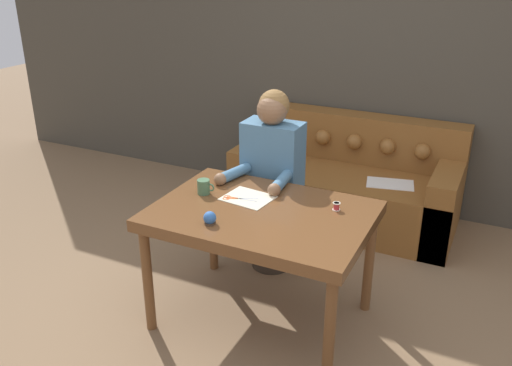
{
  "coord_description": "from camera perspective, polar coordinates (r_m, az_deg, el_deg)",
  "views": [
    {
      "loc": [
        1.09,
        -2.38,
        2.09
      ],
      "look_at": [
        -0.18,
        0.25,
        0.84
      ],
      "focal_mm": 38.0,
      "sensor_mm": 36.0,
      "label": 1
    }
  ],
  "objects": [
    {
      "name": "couch",
      "position": [
        4.57,
        9.58,
        -0.15
      ],
      "size": [
        1.78,
        0.83,
        0.84
      ],
      "color": "brown",
      "rests_on": "ground_plane"
    },
    {
      "name": "pattern_paper_main",
      "position": [
        3.22,
        -0.85,
        -1.58
      ],
      "size": [
        0.31,
        0.27,
        0.0
      ],
      "color": "beige",
      "rests_on": "dining_table"
    },
    {
      "name": "pin_cushion",
      "position": [
        2.92,
        -4.89,
        -3.73
      ],
      "size": [
        0.07,
        0.07,
        0.07
      ],
      "color": "#4C3828",
      "rests_on": "dining_table"
    },
    {
      "name": "ground_plane",
      "position": [
        3.35,
        1.03,
        -15.42
      ],
      "size": [
        16.0,
        16.0,
        0.0
      ],
      "primitive_type": "plane",
      "color": "#846647"
    },
    {
      "name": "scissors",
      "position": [
        3.22,
        -2.34,
        -1.63
      ],
      "size": [
        0.21,
        0.11,
        0.01
      ],
      "color": "silver",
      "rests_on": "dining_table"
    },
    {
      "name": "dining_table",
      "position": [
        3.11,
        0.6,
        -4.17
      ],
      "size": [
        1.23,
        0.87,
        0.74
      ],
      "color": "brown",
      "rests_on": "ground_plane"
    },
    {
      "name": "thread_spool",
      "position": [
        3.1,
        8.46,
        -2.45
      ],
      "size": [
        0.04,
        0.04,
        0.05
      ],
      "color": "red",
      "rests_on": "dining_table"
    },
    {
      "name": "person",
      "position": [
        3.67,
        1.67,
        -0.03
      ],
      "size": [
        0.45,
        0.55,
        1.29
      ],
      "color": "#33281E",
      "rests_on": "ground_plane"
    },
    {
      "name": "mug",
      "position": [
        3.28,
        -5.51,
        -0.4
      ],
      "size": [
        0.11,
        0.08,
        0.09
      ],
      "color": "#47704C",
      "rests_on": "dining_table"
    },
    {
      "name": "wall_back",
      "position": [
        4.68,
        12.33,
        12.91
      ],
      "size": [
        8.0,
        0.06,
        2.6
      ],
      "color": "#474238",
      "rests_on": "ground_plane"
    }
  ]
}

